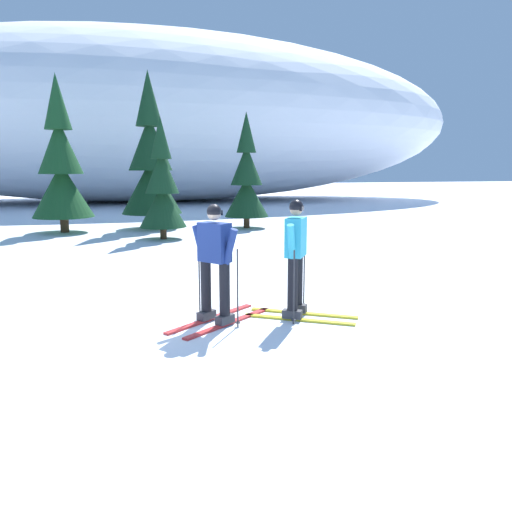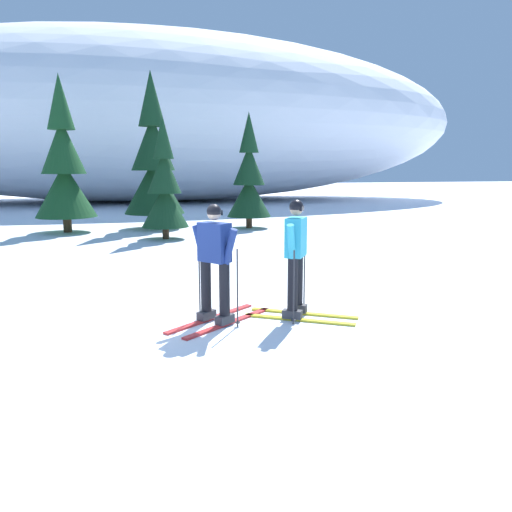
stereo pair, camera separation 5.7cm
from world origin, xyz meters
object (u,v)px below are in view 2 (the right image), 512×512
skier_navy_jacket (215,262)px  pine_tree_right (164,188)px  pine_tree_center_left (64,167)px  pine_tree_far_right (249,180)px  skier_cyan_jacket (296,256)px  pine_tree_center_right (153,164)px

skier_navy_jacket → pine_tree_right: bearing=90.5°
pine_tree_center_left → pine_tree_right: pine_tree_center_left is taller
pine_tree_far_right → skier_cyan_jacket: bearing=-99.7°
skier_cyan_jacket → pine_tree_center_right: 11.91m
skier_navy_jacket → pine_tree_center_right: (-0.25, 11.74, 1.42)m
skier_cyan_jacket → pine_tree_far_right: size_ratio=0.42×
pine_tree_right → pine_tree_far_right: bearing=34.5°
pine_tree_center_right → pine_tree_far_right: pine_tree_center_right is taller
skier_cyan_jacket → pine_tree_far_right: (1.90, 11.12, 0.82)m
pine_tree_center_right → pine_tree_right: bearing=-86.4°
skier_cyan_jacket → pine_tree_far_right: bearing=80.3°
skier_cyan_jacket → pine_tree_right: size_ratio=0.47×
skier_cyan_jacket → pine_tree_center_right: (-1.45, 11.74, 1.39)m
skier_navy_jacket → pine_tree_center_left: 11.92m
skier_navy_jacket → pine_tree_far_right: pine_tree_far_right is taller
pine_tree_center_left → pine_tree_center_right: 2.99m
pine_tree_center_right → pine_tree_right: pine_tree_center_right is taller
skier_navy_jacket → pine_tree_far_right: bearing=74.4°
pine_tree_center_left → pine_tree_right: bearing=-38.1°
skier_navy_jacket → skier_cyan_jacket: bearing=0.2°
pine_tree_center_left → skier_navy_jacket: bearing=-74.2°
pine_tree_center_right → pine_tree_far_right: (3.35, -0.62, -0.58)m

